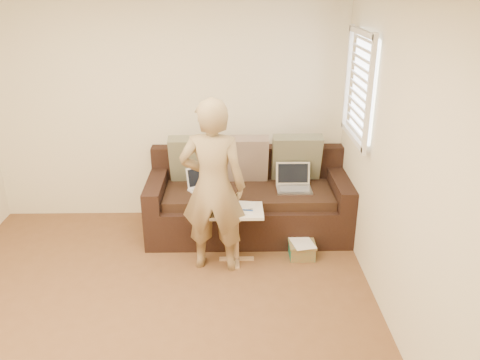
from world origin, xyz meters
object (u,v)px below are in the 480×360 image
at_px(laptop_silver, 294,190).
at_px(drinking_glass, 221,199).
at_px(striped_box, 302,249).
at_px(laptop_white, 207,191).
at_px(side_table, 237,235).
at_px(person, 213,187).
at_px(sofa, 248,196).

relative_size(laptop_silver, drinking_glass, 3.15).
relative_size(drinking_glass, striped_box, 0.44).
xyz_separation_m(laptop_silver, laptop_white, (-0.96, 0.01, 0.00)).
distance_m(laptop_silver, laptop_white, 0.96).
bearing_deg(laptop_silver, side_table, -137.77).
bearing_deg(person, sofa, -109.59).
distance_m(laptop_silver, drinking_glass, 0.92).
distance_m(person, striped_box, 1.19).
bearing_deg(side_table, person, -155.55).
xyz_separation_m(laptop_white, striped_box, (0.99, -0.53, -0.43)).
relative_size(laptop_silver, side_table, 0.66).
xyz_separation_m(person, drinking_glass, (0.07, 0.21, -0.23)).
xyz_separation_m(sofa, person, (-0.36, -0.73, 0.43)).
xyz_separation_m(person, side_table, (0.22, 0.10, -0.57)).
bearing_deg(sofa, laptop_white, -174.48).
distance_m(side_table, striped_box, 0.70).
xyz_separation_m(laptop_silver, striped_box, (0.03, -0.52, -0.43)).
bearing_deg(laptop_silver, striped_box, -86.18).
bearing_deg(person, laptop_silver, -135.09).
bearing_deg(side_table, laptop_white, 118.86).
bearing_deg(laptop_white, person, -115.25).
height_order(sofa, laptop_silver, sofa).
height_order(laptop_silver, laptop_white, same).
height_order(side_table, striped_box, side_table).
xyz_separation_m(side_table, striped_box, (0.67, 0.05, -0.20)).
height_order(person, striped_box, person).
bearing_deg(person, side_table, -148.79).
bearing_deg(laptop_silver, drinking_glass, -149.53).
distance_m(sofa, side_table, 0.66).
bearing_deg(person, laptop_white, -74.87).
xyz_separation_m(side_table, drinking_glass, (-0.15, 0.11, 0.35)).
distance_m(laptop_silver, striped_box, 0.68).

